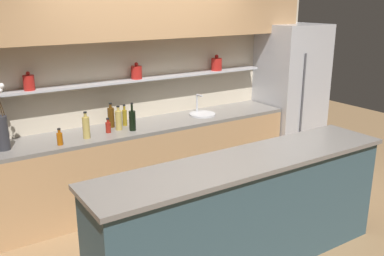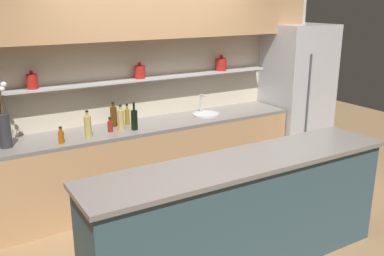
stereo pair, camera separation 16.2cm
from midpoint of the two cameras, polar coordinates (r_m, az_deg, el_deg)
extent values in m
plane|color=olive|center=(4.38, 3.85, -14.93)|extent=(12.00, 12.00, 0.00)
cube|color=beige|center=(5.22, -5.90, 5.60)|extent=(5.20, 0.10, 2.60)
cube|color=#B7B7BC|center=(5.04, -6.20, 6.44)|extent=(3.58, 0.18, 0.02)
cylinder|color=#AD1E19|center=(4.66, -19.61, 5.85)|extent=(0.11, 0.11, 0.15)
sphere|color=#AD1E19|center=(4.64, -19.73, 7.01)|extent=(0.04, 0.04, 0.04)
cylinder|color=#AD1E19|center=(5.02, -6.06, 7.41)|extent=(0.13, 0.13, 0.15)
sphere|color=#AD1E19|center=(5.01, -6.09, 8.50)|extent=(0.04, 0.04, 0.04)
cylinder|color=#AD1E19|center=(5.59, 4.75, 8.43)|extent=(0.14, 0.14, 0.16)
sphere|color=#AD1E19|center=(5.58, 4.77, 9.47)|extent=(0.05, 0.05, 0.05)
cube|color=tan|center=(4.93, -5.06, 14.23)|extent=(4.42, 0.34, 0.42)
cube|color=tan|center=(5.11, -4.82, -4.67)|extent=(3.68, 0.62, 0.88)
cube|color=slate|center=(4.96, -4.95, 0.29)|extent=(3.68, 0.62, 0.04)
cube|color=#334C56|center=(3.83, 7.93, -11.64)|extent=(2.78, 0.55, 0.98)
cube|color=slate|center=(3.61, 8.25, -4.49)|extent=(2.84, 0.61, 0.04)
cube|color=#B7B7BC|center=(6.21, 14.47, 4.05)|extent=(0.83, 0.70, 1.99)
cylinder|color=#4C4C51|center=(5.84, 16.04, 4.14)|extent=(0.02, 0.02, 1.09)
cylinder|color=#2D2D33|center=(4.46, -22.76, -0.37)|extent=(0.12, 0.12, 0.33)
cylinder|color=#4C3319|center=(4.38, -23.07, 3.27)|extent=(0.04, 0.02, 0.25)
sphere|color=silver|center=(4.32, -22.99, 4.85)|extent=(0.05, 0.05, 0.05)
cylinder|color=#4C3319|center=(4.37, -23.04, 3.21)|extent=(0.04, 0.01, 0.25)
sphere|color=silver|center=(4.31, -23.02, 4.75)|extent=(0.04, 0.04, 0.04)
cylinder|color=#4C3319|center=(4.39, -23.19, 3.36)|extent=(0.04, 0.04, 0.26)
sphere|color=silver|center=(4.39, -23.04, 5.15)|extent=(0.04, 0.04, 0.04)
cylinder|color=#4C3319|center=(4.37, -23.00, 3.50)|extent=(0.06, 0.05, 0.28)
sphere|color=silver|center=(4.31, -22.85, 5.34)|extent=(0.06, 0.06, 0.06)
cylinder|color=#4C3319|center=(4.39, -23.23, 3.63)|extent=(0.06, 0.01, 0.30)
cylinder|color=#B7B7BC|center=(5.33, 2.73, 1.82)|extent=(0.33, 0.33, 0.02)
cylinder|color=#B7B7BC|center=(5.40, 2.04, 3.34)|extent=(0.02, 0.02, 0.22)
cylinder|color=#B7B7BC|center=(5.33, 2.40, 4.36)|extent=(0.02, 0.12, 0.02)
cylinder|color=black|center=(4.96, -8.56, 1.08)|extent=(0.05, 0.05, 0.12)
cylinder|color=black|center=(4.94, -8.59, 1.93)|extent=(0.03, 0.03, 0.04)
cylinder|color=black|center=(4.93, -8.61, 2.21)|extent=(0.03, 0.03, 0.01)
cylinder|color=black|center=(4.73, -6.72, 1.04)|extent=(0.07, 0.07, 0.22)
cylinder|color=black|center=(4.69, -6.78, 2.79)|extent=(0.02, 0.02, 0.08)
cylinder|color=black|center=(4.68, -6.80, 3.35)|extent=(0.03, 0.03, 0.01)
cylinder|color=olive|center=(4.94, -7.69, 1.44)|extent=(0.05, 0.05, 0.18)
cylinder|color=olive|center=(4.91, -7.74, 2.73)|extent=(0.03, 0.03, 0.05)
cylinder|color=black|center=(4.90, -7.75, 3.09)|extent=(0.03, 0.03, 0.01)
cylinder|color=#4C2D0C|center=(4.90, -9.47, 1.48)|extent=(0.07, 0.07, 0.22)
cylinder|color=#4C2D0C|center=(4.87, -9.54, 2.99)|extent=(0.03, 0.03, 0.04)
cylinder|color=black|center=(4.86, -9.56, 3.33)|extent=(0.03, 0.03, 0.01)
cylinder|color=tan|center=(4.78, -8.51, 1.11)|extent=(0.07, 0.07, 0.21)
cylinder|color=tan|center=(4.75, -8.58, 2.61)|extent=(0.03, 0.03, 0.04)
cylinder|color=black|center=(4.74, -8.59, 2.96)|extent=(0.03, 0.03, 0.01)
cylinder|color=tan|center=(4.56, -12.73, 0.18)|extent=(0.07, 0.07, 0.22)
cylinder|color=tan|center=(4.52, -12.84, 1.82)|extent=(0.03, 0.03, 0.04)
cylinder|color=black|center=(4.52, -12.87, 2.19)|extent=(0.03, 0.03, 0.01)
cylinder|color=maroon|center=(4.71, -9.89, 0.18)|extent=(0.06, 0.06, 0.11)
cylinder|color=maroon|center=(4.69, -9.93, 1.05)|extent=(0.03, 0.03, 0.04)
cylinder|color=black|center=(4.68, -9.95, 1.33)|extent=(0.03, 0.03, 0.01)
cylinder|color=#9E4C0A|center=(4.44, -16.05, -1.22)|extent=(0.06, 0.06, 0.12)
cylinder|color=#9E4C0A|center=(4.41, -16.13, -0.25)|extent=(0.03, 0.03, 0.04)
cylinder|color=black|center=(4.41, -16.15, 0.05)|extent=(0.03, 0.03, 0.01)
camera|label=1|loc=(0.08, -88.90, 0.33)|focal=40.00mm
camera|label=2|loc=(0.08, 91.10, -0.33)|focal=40.00mm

